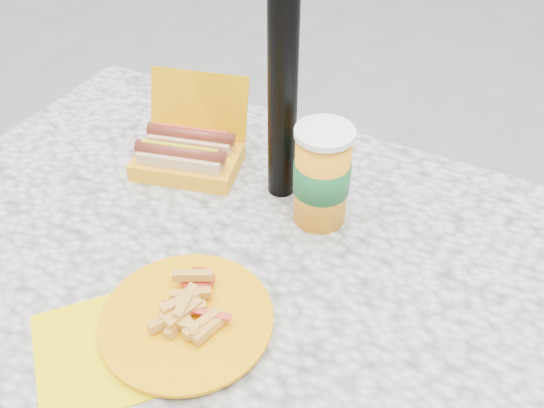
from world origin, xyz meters
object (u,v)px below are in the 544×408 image
at_px(hotdog_box, 188,152).
at_px(fries_plate, 181,320).
at_px(umbrella_pole, 284,5).
at_px(soda_cup, 322,176).

height_order(hotdog_box, fries_plate, hotdog_box).
height_order(umbrella_pole, hotdog_box, umbrella_pole).
distance_m(umbrella_pole, soda_cup, 0.28).
xyz_separation_m(umbrella_pole, soda_cup, (0.09, -0.04, -0.26)).
bearing_deg(hotdog_box, fries_plate, -72.75).
bearing_deg(fries_plate, umbrella_pole, 92.21).
bearing_deg(soda_cup, hotdog_box, 176.65).
relative_size(umbrella_pole, soda_cup, 12.06).
xyz_separation_m(fries_plate, soda_cup, (0.08, 0.31, 0.08)).
height_order(umbrella_pole, soda_cup, umbrella_pole).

